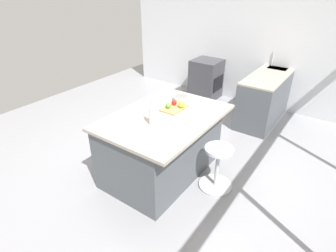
{
  "coord_description": "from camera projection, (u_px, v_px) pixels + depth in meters",
  "views": [
    {
      "loc": [
        2.83,
        1.98,
        2.48
      ],
      "look_at": [
        0.3,
        0.18,
        0.77
      ],
      "focal_mm": 29.26,
      "sensor_mm": 36.0,
      "label": 1
    }
  ],
  "objects": [
    {
      "name": "oven_range",
      "position": [
        206.0,
        79.0,
        6.16
      ],
      "size": [
        0.6,
        0.61,
        0.87
      ],
      "color": "#38383D",
      "rests_on": "ground_plane"
    },
    {
      "name": "cutting_board",
      "position": [
        174.0,
        108.0,
        3.68
      ],
      "size": [
        0.36,
        0.24,
        0.02
      ],
      "primitive_type": "cube",
      "color": "tan",
      "rests_on": "kitchen_island"
    },
    {
      "name": "fruit_bowl",
      "position": [
        181.0,
        98.0,
        3.92
      ],
      "size": [
        0.24,
        0.24,
        0.07
      ],
      "color": "silver",
      "rests_on": "kitchen_island"
    },
    {
      "name": "apple_green",
      "position": [
        168.0,
        106.0,
        3.65
      ],
      "size": [
        0.07,
        0.07,
        0.07
      ],
      "primitive_type": "sphere",
      "color": "#609E2D",
      "rests_on": "cutting_board"
    },
    {
      "name": "water_bottle",
      "position": [
        151.0,
        115.0,
        3.25
      ],
      "size": [
        0.06,
        0.06,
        0.31
      ],
      "color": "silver",
      "rests_on": "kitchen_island"
    },
    {
      "name": "apple_red",
      "position": [
        174.0,
        102.0,
        3.74
      ],
      "size": [
        0.07,
        0.07,
        0.07
      ],
      "primitive_type": "sphere",
      "color": "red",
      "rests_on": "cutting_board"
    },
    {
      "name": "sink_cabinet",
      "position": [
        271.0,
        92.0,
        5.42
      ],
      "size": [
        2.19,
        0.6,
        1.18
      ],
      "color": "#4C5156",
      "rests_on": "ground_plane"
    },
    {
      "name": "stool_by_window",
      "position": [
        217.0,
        169.0,
        3.53
      ],
      "size": [
        0.44,
        0.44,
        0.61
      ],
      "color": "#B7B7BC",
      "rests_on": "ground_plane"
    },
    {
      "name": "ground_plane",
      "position": [
        170.0,
        159.0,
        4.22
      ],
      "size": [
        7.38,
        7.38,
        0.0
      ],
      "primitive_type": "plane",
      "color": "gray"
    },
    {
      "name": "apple_yellow",
      "position": [
        181.0,
        104.0,
        3.66
      ],
      "size": [
        0.09,
        0.09,
        0.09
      ],
      "primitive_type": "sphere",
      "color": "gold",
      "rests_on": "cutting_board"
    },
    {
      "name": "interior_partition_left",
      "position": [
        250.0,
        37.0,
        5.57
      ],
      "size": [
        0.12,
        5.67,
        2.77
      ],
      "color": "silver",
      "rests_on": "ground_plane"
    },
    {
      "name": "kitchen_island",
      "position": [
        162.0,
        144.0,
        3.75
      ],
      "size": [
        1.67,
        1.2,
        0.9
      ],
      "color": "#4C5156",
      "rests_on": "ground_plane"
    }
  ]
}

